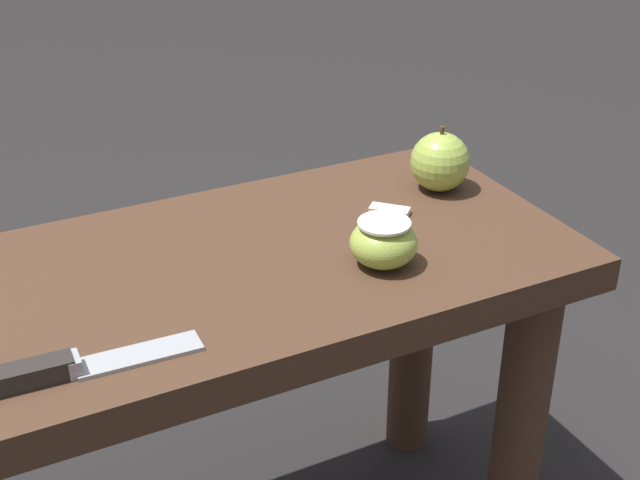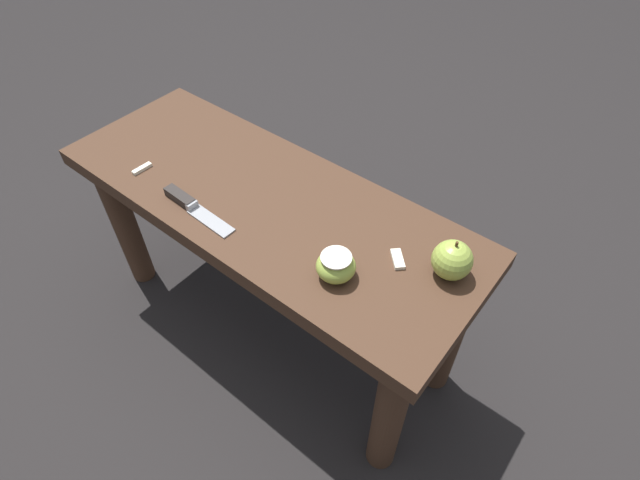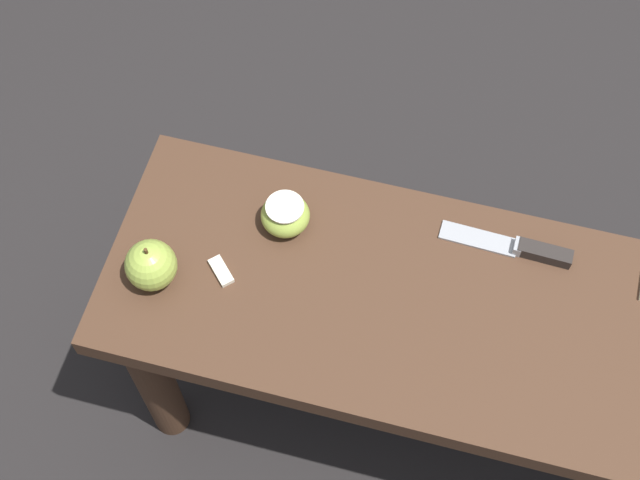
{
  "view_description": "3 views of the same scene",
  "coord_description": "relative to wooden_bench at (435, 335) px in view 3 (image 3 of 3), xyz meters",
  "views": [
    {
      "loc": [
        -0.19,
        -0.81,
        0.97
      ],
      "look_at": [
        0.2,
        -0.05,
        0.51
      ],
      "focal_mm": 50.0,
      "sensor_mm": 36.0,
      "label": 1
    },
    {
      "loc": [
        0.61,
        -0.56,
        1.21
      ],
      "look_at": [
        0.2,
        -0.05,
        0.51
      ],
      "focal_mm": 28.0,
      "sensor_mm": 36.0,
      "label": 2
    },
    {
      "loc": [
        0.04,
        0.57,
        1.66
      ],
      "look_at": [
        0.2,
        -0.05,
        0.51
      ],
      "focal_mm": 50.0,
      "sensor_mm": 36.0,
      "label": 3
    }
  ],
  "objects": [
    {
      "name": "wooden_bench",
      "position": [
        0.0,
        0.0,
        0.0
      ],
      "size": [
        1.01,
        0.38,
        0.48
      ],
      "color": "#472D1E",
      "rests_on": "ground_plane"
    },
    {
      "name": "apple_cut",
      "position": [
        0.26,
        -0.08,
        0.13
      ],
      "size": [
        0.07,
        0.07,
        0.05
      ],
      "color": "#9EB747",
      "rests_on": "wooden_bench"
    },
    {
      "name": "apple_slice_near_knife",
      "position": [
        0.33,
        0.03,
        0.1
      ],
      "size": [
        0.05,
        0.05,
        0.01
      ],
      "color": "white",
      "rests_on": "wooden_bench"
    },
    {
      "name": "knife",
      "position": [
        -0.1,
        -0.12,
        0.11
      ],
      "size": [
        0.2,
        0.04,
        0.02
      ],
      "rotation": [
        0.0,
        0.0,
        -0.04
      ],
      "color": "#9EA0A5",
      "rests_on": "wooden_bench"
    },
    {
      "name": "ground_plane",
      "position": [
        0.0,
        0.0,
        -0.38
      ],
      "size": [
        8.0,
        8.0,
        0.0
      ],
      "primitive_type": "plane",
      "color": "black"
    },
    {
      "name": "apple_whole",
      "position": [
        0.42,
        0.06,
        0.14
      ],
      "size": [
        0.08,
        0.08,
        0.09
      ],
      "color": "#9EB747",
      "rests_on": "wooden_bench"
    }
  ]
}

